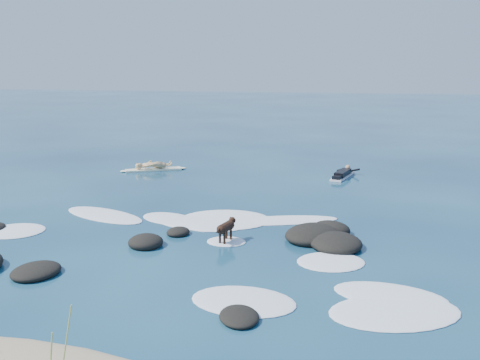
# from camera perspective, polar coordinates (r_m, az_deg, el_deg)

# --- Properties ---
(ground) EXTENTS (160.00, 160.00, 0.00)m
(ground) POSITION_cam_1_polar(r_m,az_deg,el_deg) (15.56, -9.11, -6.03)
(ground) COLOR #0A2642
(ground) RESTS_ON ground
(reef_rocks) EXTENTS (13.49, 7.16, 0.52)m
(reef_rocks) POSITION_cam_1_polar(r_m,az_deg,el_deg) (14.48, -10.33, -7.03)
(reef_rocks) COLOR black
(reef_rocks) RESTS_ON ground
(breaking_foam) EXTENTS (13.30, 8.22, 0.12)m
(breaking_foam) POSITION_cam_1_polar(r_m,az_deg,el_deg) (15.02, -1.68, -6.52)
(breaking_foam) COLOR white
(breaking_foam) RESTS_ON ground
(standing_surfer_rig) EXTENTS (2.84, 1.69, 1.75)m
(standing_surfer_rig) POSITION_cam_1_polar(r_m,az_deg,el_deg) (25.02, -9.25, 2.55)
(standing_surfer_rig) COLOR #FFFBCB
(standing_surfer_rig) RESTS_ON ground
(paddling_surfer_rig) EXTENTS (1.26, 2.42, 0.42)m
(paddling_surfer_rig) POSITION_cam_1_polar(r_m,az_deg,el_deg) (23.75, 10.92, 0.62)
(paddling_surfer_rig) COLOR white
(paddling_surfer_rig) RESTS_ON ground
(dog) EXTENTS (0.44, 1.05, 0.68)m
(dog) POSITION_cam_1_polar(r_m,az_deg,el_deg) (14.77, -1.46, -5.04)
(dog) COLOR black
(dog) RESTS_ON ground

